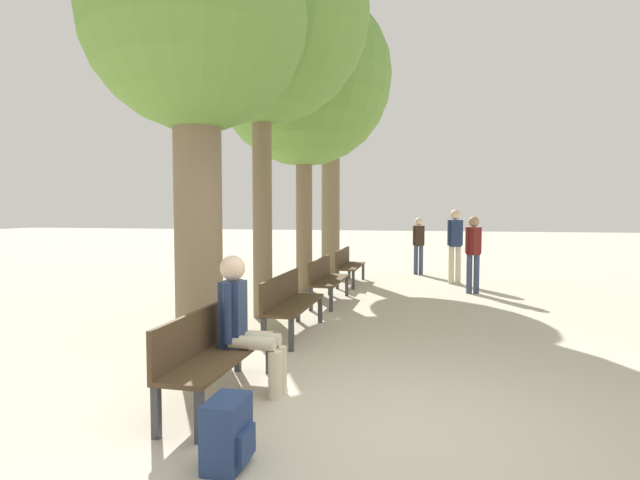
# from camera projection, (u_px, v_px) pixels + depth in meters

# --- Properties ---
(ground_plane) EXTENTS (80.00, 80.00, 0.00)m
(ground_plane) POSITION_uv_depth(u_px,v_px,m) (381.00, 426.00, 4.02)
(ground_plane) COLOR beige
(bench_row_0) EXTENTS (0.45, 1.72, 0.83)m
(bench_row_0) POSITION_uv_depth(u_px,v_px,m) (213.00, 346.00, 4.54)
(bench_row_0) COLOR #4C3823
(bench_row_0) RESTS_ON ground_plane
(bench_row_1) EXTENTS (0.45, 1.72, 0.83)m
(bench_row_1) POSITION_uv_depth(u_px,v_px,m) (289.00, 299.00, 6.97)
(bench_row_1) COLOR #4C3823
(bench_row_1) RESTS_ON ground_plane
(bench_row_2) EXTENTS (0.45, 1.72, 0.83)m
(bench_row_2) POSITION_uv_depth(u_px,v_px,m) (326.00, 276.00, 9.39)
(bench_row_2) COLOR #4C3823
(bench_row_2) RESTS_ON ground_plane
(bench_row_3) EXTENTS (0.45, 1.72, 0.83)m
(bench_row_3) POSITION_uv_depth(u_px,v_px,m) (348.00, 263.00, 11.82)
(bench_row_3) COLOR #4C3823
(bench_row_3) RESTS_ON ground_plane
(tree_row_0) EXTENTS (2.57, 2.57, 5.23)m
(tree_row_0) POSITION_uv_depth(u_px,v_px,m) (196.00, 29.00, 5.71)
(tree_row_0) COLOR #7A664C
(tree_row_0) RESTS_ON ground_plane
(tree_row_1) EXTENTS (3.44, 3.44, 6.56)m
(tree_row_1) POSITION_uv_depth(u_px,v_px,m) (261.00, 16.00, 7.86)
(tree_row_1) COLOR #7A664C
(tree_row_1) RESTS_ON ground_plane
(tree_row_2) EXTENTS (3.70, 3.70, 6.39)m
(tree_row_2) POSITION_uv_depth(u_px,v_px,m) (304.00, 79.00, 10.51)
(tree_row_2) COLOR #7A664C
(tree_row_2) RESTS_ON ground_plane
(tree_row_3) EXTENTS (2.40, 2.40, 5.72)m
(tree_row_3) POSITION_uv_depth(u_px,v_px,m) (331.00, 113.00, 13.32)
(tree_row_3) COLOR #7A664C
(tree_row_3) RESTS_ON ground_plane
(person_seated) EXTENTS (0.62, 0.35, 1.31)m
(person_seated) POSITION_uv_depth(u_px,v_px,m) (245.00, 321.00, 4.69)
(person_seated) COLOR beige
(person_seated) RESTS_ON ground_plane
(backpack) EXTENTS (0.28, 0.38, 0.47)m
(backpack) POSITION_uv_depth(u_px,v_px,m) (228.00, 433.00, 3.37)
(backpack) COLOR navy
(backpack) RESTS_ON ground_plane
(pedestrian_near) EXTENTS (0.33, 0.29, 1.62)m
(pedestrian_near) POSITION_uv_depth(u_px,v_px,m) (473.00, 249.00, 10.39)
(pedestrian_near) COLOR #384260
(pedestrian_near) RESTS_ON ground_plane
(pedestrian_mid) EXTENTS (0.36, 0.27, 1.76)m
(pedestrian_mid) POSITION_uv_depth(u_px,v_px,m) (455.00, 241.00, 11.77)
(pedestrian_mid) COLOR beige
(pedestrian_mid) RESTS_ON ground_plane
(pedestrian_far) EXTENTS (0.31, 0.26, 1.55)m
(pedestrian_far) POSITION_uv_depth(u_px,v_px,m) (419.00, 242.00, 13.54)
(pedestrian_far) COLOR #384260
(pedestrian_far) RESTS_ON ground_plane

